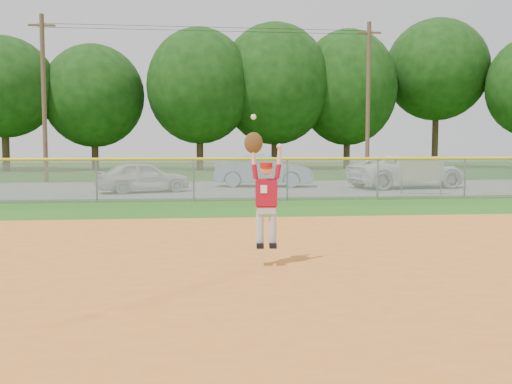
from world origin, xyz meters
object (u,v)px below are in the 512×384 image
Objects in this scene: car_blue at (264,170)px; car_white_b at (407,171)px; car_white_a at (143,177)px; sponsor_sign at (421,170)px; ballplayer at (264,191)px.

car_white_b is at bearing -92.78° from car_blue.
sponsor_sign is at bearing -120.66° from car_white_a.
car_white_b is (11.89, 1.28, 0.11)m from car_white_a.
car_blue reaches higher than car_white_a.
ballplayer is at bearing -176.33° from car_blue.
sponsor_sign is at bearing 58.48° from ballplayer.
sponsor_sign reaches higher than car_white_a.
car_blue is 2.20× the size of ballplayer.
car_white_a is 0.70× the size of car_white_b.
car_blue is 7.64m from sponsor_sign.
sponsor_sign is (-0.76, -3.51, 0.23)m from car_white_b.
car_white_a is 11.36m from sponsor_sign.
car_white_b is (6.47, -1.55, -0.01)m from car_blue.
ballplayer reaches higher than car_white_a.
ballplayer is (-7.93, -12.93, 0.22)m from sponsor_sign.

